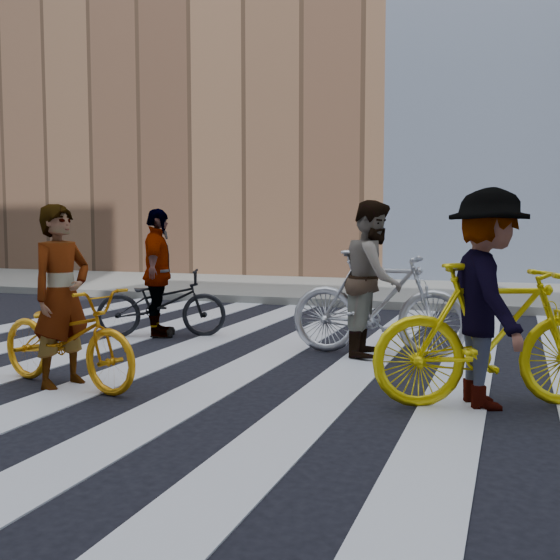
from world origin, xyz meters
The scene contains 12 objects.
ground centered at (0.00, 0.00, 0.00)m, with size 100.00×100.00×0.00m, color black.
sidewalk_far centered at (0.00, 7.50, 0.07)m, with size 100.00×5.00×0.15m, color slate.
zebra_crosswalk centered at (0.00, 0.00, 0.01)m, with size 8.25×10.00×0.01m.
building_brick_far_left centered at (-8.00, 15.00, 9.00)m, with size 16.00×10.00×18.00m, color brown.
bike_yellow_left centered at (-0.74, -1.69, 0.47)m, with size 0.63×1.80×0.94m, color orange.
bike_silver_mid centered at (1.72, 0.78, 0.62)m, with size 0.58×2.06×1.24m, color #B1B2BB.
bike_yellow_right centered at (3.05, -1.06, 0.61)m, with size 0.57×2.02×1.21m, color yellow.
bike_dark_rear centered at (-1.32, 1.07, 0.46)m, with size 0.61×1.75×0.92m, color black.
rider_left centered at (-0.79, -1.69, 0.86)m, with size 0.63×0.41×1.72m, color slate.
rider_mid centered at (1.67, 0.78, 0.91)m, with size 0.88×0.69×1.81m, color slate.
rider_right centered at (3.00, -1.06, 0.91)m, with size 1.18×0.68×1.83m, color slate.
rider_rear centered at (-1.37, 1.07, 0.88)m, with size 1.03×0.43×1.75m, color slate.
Camera 1 is at (3.21, -6.74, 1.52)m, focal length 42.00 mm.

